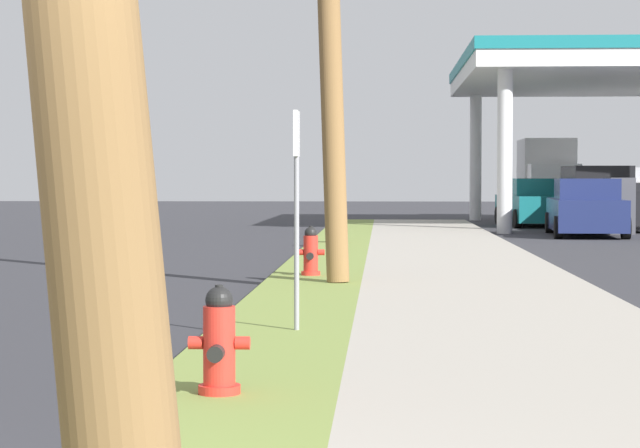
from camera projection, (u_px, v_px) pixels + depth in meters
fire_hydrant_nearest at (219, 346)px, 8.43m from camera, size 0.42×0.38×0.74m
fire_hydrant_second at (311, 254)px, 18.72m from camera, size 0.42×0.38×0.74m
fire_hydrant_third at (336, 228)px, 28.21m from camera, size 0.42×0.37×0.74m
street_sign_post at (297, 174)px, 11.94m from camera, size 0.05×0.36×2.12m
car_navy_by_near_pump at (586, 210)px, 33.86m from camera, size 2.18×4.60×1.57m
car_teal_by_far_pump at (534, 204)px, 40.88m from camera, size 2.25×4.63×1.57m
truck_black_at_forecourt at (604, 200)px, 37.91m from camera, size 2.53×5.55×1.97m
truck_white_on_apron at (547, 181)px, 48.24m from camera, size 2.28×6.45×3.11m
truck_silver_at_far_bay at (630, 197)px, 44.37m from camera, size 2.16×5.42×1.97m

